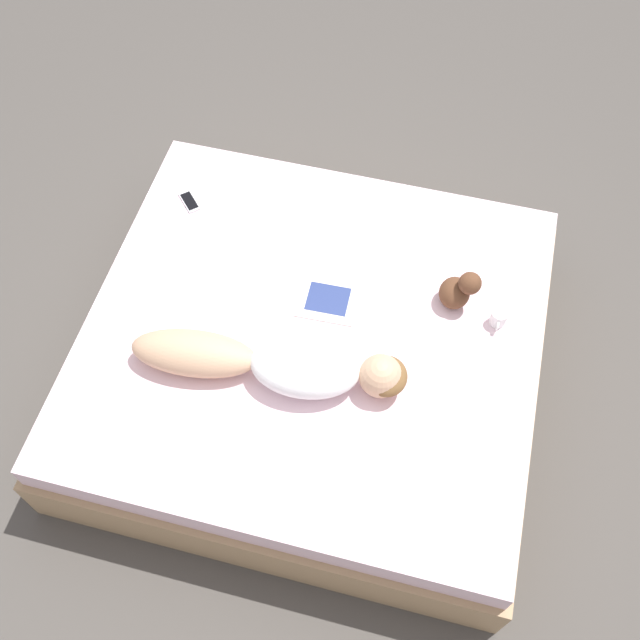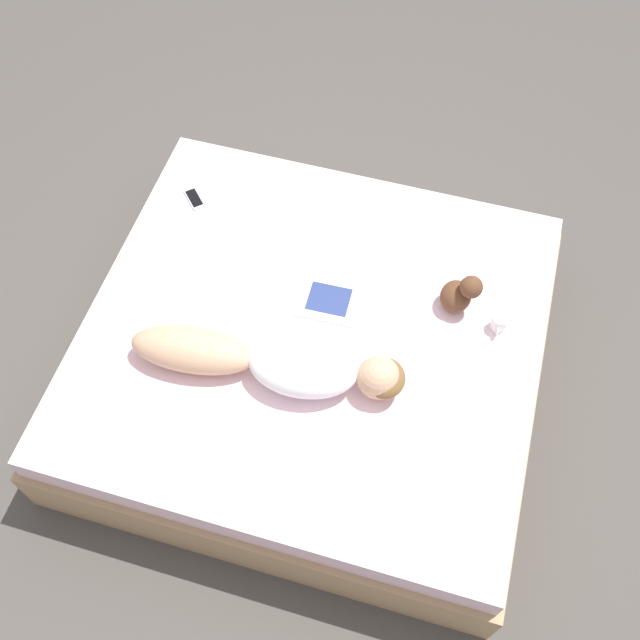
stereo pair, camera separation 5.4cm
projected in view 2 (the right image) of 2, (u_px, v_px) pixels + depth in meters
name	position (u px, v px, depth m)	size (l,w,h in m)	color
ground_plane	(313.00, 377.00, 3.81)	(12.00, 12.00, 0.00)	#4C4742
bed	(313.00, 355.00, 3.61)	(1.98, 2.11, 0.47)	tan
person	(278.00, 362.00, 3.21)	(0.36, 1.22, 0.19)	tan
open_magazine	(335.00, 280.00, 3.54)	(0.50, 0.29, 0.01)	silver
coffee_mug	(499.00, 323.00, 3.37)	(0.10, 0.07, 0.08)	white
cell_phone	(194.00, 198.00, 3.80)	(0.15, 0.14, 0.01)	silver
plush_toy	(460.00, 294.00, 3.39)	(0.16, 0.18, 0.22)	brown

